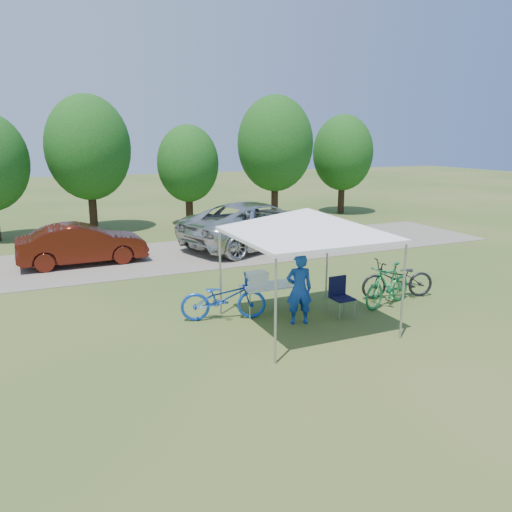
{
  "coord_description": "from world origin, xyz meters",
  "views": [
    {
      "loc": [
        -5.43,
        -9.4,
        4.24
      ],
      "look_at": [
        -0.33,
        2.0,
        1.25
      ],
      "focal_mm": 35.0,
      "sensor_mm": 36.0,
      "label": 1
    }
  ],
  "objects_px": {
    "bike_green": "(388,285)",
    "minivan": "(258,224)",
    "folding_chair": "(340,293)",
    "sedan": "(83,244)",
    "cooler": "(257,279)",
    "bike_blue": "(223,298)",
    "folding_table": "(274,286)",
    "cyclist": "(299,289)",
    "bike_dark": "(398,279)"
  },
  "relations": [
    {
      "from": "bike_green",
      "to": "cyclist",
      "type": "bearing_deg",
      "value": -103.34
    },
    {
      "from": "cyclist",
      "to": "bike_dark",
      "type": "xyz_separation_m",
      "value": [
        3.34,
        0.57,
        -0.3
      ]
    },
    {
      "from": "cooler",
      "to": "bike_dark",
      "type": "height_order",
      "value": "bike_dark"
    },
    {
      "from": "folding_table",
      "to": "bike_dark",
      "type": "relative_size",
      "value": 0.83
    },
    {
      "from": "cooler",
      "to": "sedan",
      "type": "xyz_separation_m",
      "value": [
        -3.39,
        6.85,
        -0.17
      ]
    },
    {
      "from": "cyclist",
      "to": "bike_green",
      "type": "bearing_deg",
      "value": -160.18
    },
    {
      "from": "bike_green",
      "to": "bike_blue",
      "type": "bearing_deg",
      "value": -117.72
    },
    {
      "from": "bike_blue",
      "to": "bike_dark",
      "type": "distance_m",
      "value": 4.86
    },
    {
      "from": "bike_blue",
      "to": "bike_dark",
      "type": "height_order",
      "value": "bike_blue"
    },
    {
      "from": "cooler",
      "to": "folding_table",
      "type": "bearing_deg",
      "value": 0.0
    },
    {
      "from": "minivan",
      "to": "folding_table",
      "type": "bearing_deg",
      "value": 141.45
    },
    {
      "from": "bike_blue",
      "to": "minivan",
      "type": "height_order",
      "value": "minivan"
    },
    {
      "from": "bike_green",
      "to": "minivan",
      "type": "height_order",
      "value": "minivan"
    },
    {
      "from": "folding_chair",
      "to": "bike_blue",
      "type": "bearing_deg",
      "value": 161.44
    },
    {
      "from": "bike_dark",
      "to": "sedan",
      "type": "xyz_separation_m",
      "value": [
        -7.35,
        7.28,
        0.18
      ]
    },
    {
      "from": "cyclist",
      "to": "bike_green",
      "type": "height_order",
      "value": "cyclist"
    },
    {
      "from": "bike_blue",
      "to": "minivan",
      "type": "distance_m",
      "value": 8.19
    },
    {
      "from": "folding_table",
      "to": "folding_chair",
      "type": "bearing_deg",
      "value": -34.0
    },
    {
      "from": "sedan",
      "to": "bike_dark",
      "type": "bearing_deg",
      "value": -136.35
    },
    {
      "from": "folding_table",
      "to": "bike_green",
      "type": "distance_m",
      "value": 2.94
    },
    {
      "from": "cyclist",
      "to": "bike_blue",
      "type": "bearing_deg",
      "value": -16.57
    },
    {
      "from": "folding_chair",
      "to": "bike_blue",
      "type": "height_order",
      "value": "bike_blue"
    },
    {
      "from": "cyclist",
      "to": "bike_green",
      "type": "relative_size",
      "value": 0.91
    },
    {
      "from": "folding_table",
      "to": "cooler",
      "type": "distance_m",
      "value": 0.54
    },
    {
      "from": "folding_chair",
      "to": "minivan",
      "type": "bearing_deg",
      "value": 79.03
    },
    {
      "from": "folding_table",
      "to": "bike_dark",
      "type": "xyz_separation_m",
      "value": [
        3.48,
        -0.43,
        -0.11
      ]
    },
    {
      "from": "folding_chair",
      "to": "bike_green",
      "type": "distance_m",
      "value": 1.49
    },
    {
      "from": "folding_chair",
      "to": "cooler",
      "type": "bearing_deg",
      "value": 152.7
    },
    {
      "from": "bike_dark",
      "to": "minivan",
      "type": "distance_m",
      "value": 7.52
    },
    {
      "from": "minivan",
      "to": "folding_chair",
      "type": "bearing_deg",
      "value": 152.63
    },
    {
      "from": "cooler",
      "to": "sedan",
      "type": "relative_size",
      "value": 0.12
    },
    {
      "from": "folding_chair",
      "to": "minivan",
      "type": "height_order",
      "value": "minivan"
    },
    {
      "from": "bike_dark",
      "to": "cooler",
      "type": "bearing_deg",
      "value": -82.64
    },
    {
      "from": "folding_table",
      "to": "minivan",
      "type": "bearing_deg",
      "value": 68.87
    },
    {
      "from": "folding_chair",
      "to": "cooler",
      "type": "height_order",
      "value": "cooler"
    },
    {
      "from": "folding_chair",
      "to": "bike_dark",
      "type": "relative_size",
      "value": 0.47
    },
    {
      "from": "folding_chair",
      "to": "minivan",
      "type": "relative_size",
      "value": 0.15
    },
    {
      "from": "folding_chair",
      "to": "bike_green",
      "type": "xyz_separation_m",
      "value": [
        1.49,
        0.07,
        -0.01
      ]
    },
    {
      "from": "sedan",
      "to": "bike_green",
      "type": "bearing_deg",
      "value": -140.53
    },
    {
      "from": "cooler",
      "to": "bike_blue",
      "type": "xyz_separation_m",
      "value": [
        -0.88,
        -0.04,
        -0.34
      ]
    },
    {
      "from": "bike_green",
      "to": "bike_dark",
      "type": "distance_m",
      "value": 0.77
    },
    {
      "from": "minivan",
      "to": "sedan",
      "type": "distance_m",
      "value": 6.6
    },
    {
      "from": "cyclist",
      "to": "bike_blue",
      "type": "height_order",
      "value": "cyclist"
    },
    {
      "from": "folding_chair",
      "to": "bike_green",
      "type": "bearing_deg",
      "value": 1.61
    },
    {
      "from": "sedan",
      "to": "folding_table",
      "type": "bearing_deg",
      "value": -152.14
    },
    {
      "from": "folding_chair",
      "to": "bike_green",
      "type": "height_order",
      "value": "bike_green"
    },
    {
      "from": "folding_table",
      "to": "bike_blue",
      "type": "distance_m",
      "value": 1.37
    },
    {
      "from": "folding_chair",
      "to": "cooler",
      "type": "relative_size",
      "value": 1.85
    },
    {
      "from": "bike_green",
      "to": "minivan",
      "type": "xyz_separation_m",
      "value": [
        -0.1,
        7.87,
        0.35
      ]
    },
    {
      "from": "cyclist",
      "to": "minivan",
      "type": "distance_m",
      "value": 8.45
    }
  ]
}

